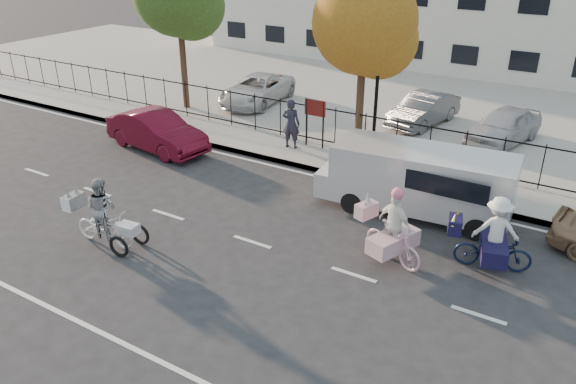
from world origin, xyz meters
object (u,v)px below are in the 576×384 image
Objects in this scene: lot_car_c at (424,110)px; lot_car_d at (504,126)px; zebra_trike at (104,219)px; lamppost at (378,77)px; unicorn_bike at (393,235)px; pedestrian at (291,124)px; red_sedan at (157,131)px; white_van at (419,179)px; bull_bike at (493,241)px; lot_car_b at (257,89)px.

lot_car_c is 0.98× the size of lot_car_d.
lamppost is at bearing -29.08° from zebra_trike.
unicorn_bike is 1.12× the size of pedestrian.
unicorn_bike is (3.02, -5.75, -2.35)m from lamppost.
zebra_trike is 0.52× the size of red_sedan.
zebra_trike is at bearing -141.79° from white_van.
lamppost is 7.45m from bull_bike.
lot_car_c reaches higher than red_sedan.
white_van reaches higher than lot_car_c.
lot_car_c is at bearing 102.73° from white_van.
red_sedan is (-7.45, -2.98, -2.40)m from lamppost.
lamppost reaches higher than lot_car_d.
red_sedan is 10.81m from lot_car_c.
unicorn_bike is 0.53× the size of lot_car_d.
bull_bike reaches higher than zebra_trike.
lamppost is at bearing 32.44° from bull_bike.
lot_car_b is at bearing -54.18° from pedestrian.
pedestrian is 0.48× the size of lot_car_c.
lamppost is at bearing -117.63° from lot_car_d.
lot_car_b is at bearing 10.07° from zebra_trike.
bull_bike is 0.54× the size of lot_car_d.
pedestrian reaches higher than zebra_trike.
zebra_trike is 0.49× the size of lot_car_b.
lamppost is 9.93m from zebra_trike.
lot_car_d is at bearing 48.66° from lamppost.
lamppost reaches higher than bull_bike.
lot_car_b is at bearing 142.18° from white_van.
bull_bike is (5.23, -4.76, -2.34)m from lamppost.
lot_car_c is (-2.38, 7.45, -0.30)m from white_van.
red_sedan is (-10.09, -0.12, -0.38)m from white_van.
red_sedan is at bearing 95.66° from unicorn_bike.
zebra_trike is 14.88m from lot_car_d.
white_van is at bearing 147.31° from pedestrian.
white_van is 1.32× the size of red_sedan.
zebra_trike is at bearing -95.46° from lot_car_c.
pedestrian reaches higher than white_van.
zebra_trike is 0.56× the size of lot_car_d.
bull_bike is 0.55× the size of lot_car_c.
lamppost is at bearing -31.89° from lot_car_b.
red_sedan is 0.95× the size of lot_car_b.
pedestrian is (4.40, 2.45, 0.37)m from red_sedan.
bull_bike is (2.21, 0.99, 0.01)m from unicorn_bike.
lot_car_d is at bearing -3.47° from lot_car_b.
pedestrian is at bearing -111.69° from lot_car_c.
pedestrian is 6.11m from lot_car_c.
lot_car_d is at bearing -35.64° from zebra_trike.
bull_bike is at bearing -65.66° from lot_car_d.
lamppost reaches higher than lot_car_b.
lamppost reaches higher than unicorn_bike.
zebra_trike is at bearing 99.33° from bull_bike.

